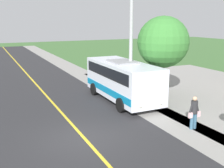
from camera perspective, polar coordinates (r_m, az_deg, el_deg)
The scene contains 8 objects.
ground_plane at distance 13.51m, azimuth -5.91°, elevation -10.97°, with size 120.00×120.00×0.00m, color #3D6633.
road_surface at distance 13.51m, azimuth -5.91°, elevation -10.95°, with size 8.00×100.00×0.01m, color #28282B.
sidewalk at distance 15.86m, azimuth 12.24°, elevation -7.47°, with size 2.40×100.00×0.01m, color gray.
road_centre_line at distance 13.51m, azimuth -5.91°, elevation -10.93°, with size 0.16×100.00×0.00m, color gold.
shuttle_bus_front at distance 18.94m, azimuth 2.18°, elevation 1.06°, with size 2.76×7.21×2.79m.
pedestrian_with_bags at distance 14.73m, azimuth 16.63°, elevation -5.50°, with size 0.72×0.34×1.73m.
street_light_pole at distance 18.42m, azimuth 3.63°, elevation 9.73°, with size 1.97×0.24×8.01m.
tree_curbside at distance 19.57m, azimuth 10.55°, elevation 8.48°, with size 3.58×3.58×5.79m.
Camera 1 is at (4.01, 11.67, 5.51)m, focal length 44.13 mm.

